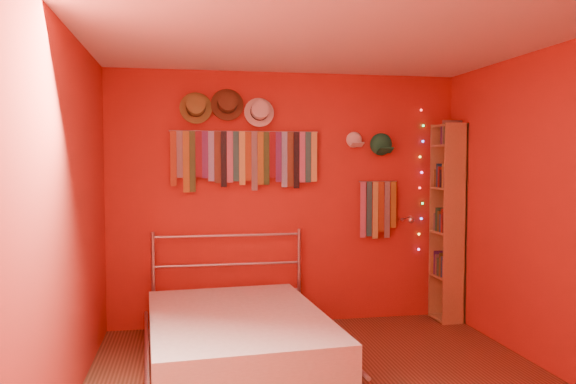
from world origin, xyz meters
TOP-DOWN VIEW (x-y plane):
  - back_wall at (0.00, 1.75)m, footprint 3.50×0.02m
  - right_wall at (1.75, 0.00)m, footprint 0.02×3.50m
  - left_wall at (-1.75, 0.00)m, footprint 0.02×3.50m
  - ceiling at (0.00, 0.00)m, footprint 3.50×3.50m
  - tie_rack at (-0.42, 1.68)m, footprint 1.45×0.03m
  - small_tie_rack at (0.93, 1.68)m, footprint 0.40×0.03m
  - fedora_olive at (-0.89, 1.65)m, footprint 0.31×0.17m
  - fedora_brown at (-0.59, 1.65)m, footprint 0.31×0.17m
  - fedora_white at (-0.29, 1.65)m, footprint 0.29×0.16m
  - cap_white at (0.68, 1.70)m, footprint 0.17×0.21m
  - cap_green at (0.96, 1.70)m, footprint 0.20×0.25m
  - fairy_lights at (1.41, 1.71)m, footprint 0.06×0.02m
  - reading_lamp at (1.21, 1.54)m, footprint 0.06×0.27m
  - bookshelf at (1.66, 1.53)m, footprint 0.25×0.34m
  - bed at (-0.60, 0.65)m, footprint 1.58×2.03m

SIDE VIEW (x-z plane):
  - bed at x=-0.60m, z-range -0.26..0.70m
  - bookshelf at x=1.66m, z-range 0.02..2.02m
  - reading_lamp at x=1.21m, z-range 1.00..1.08m
  - small_tie_rack at x=0.93m, z-range 0.86..1.45m
  - back_wall at x=0.00m, z-range 0.00..2.50m
  - right_wall at x=1.75m, z-range 0.00..2.50m
  - left_wall at x=-1.75m, z-range 0.00..2.50m
  - fairy_lights at x=1.41m, z-range 0.69..2.16m
  - tie_rack at x=-0.42m, z-range 1.37..1.96m
  - cap_green at x=0.96m, z-range 1.69..1.90m
  - cap_white at x=0.68m, z-range 1.75..1.92m
  - fedora_white at x=-0.29m, z-range 1.96..2.25m
  - fedora_olive at x=-0.89m, z-range 1.99..2.29m
  - fedora_brown at x=-0.59m, z-range 2.02..2.33m
  - ceiling at x=0.00m, z-range 2.49..2.51m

